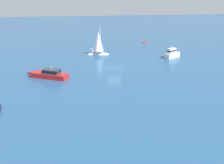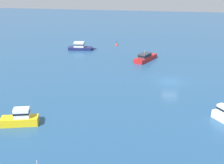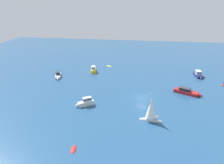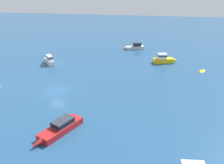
% 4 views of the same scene
% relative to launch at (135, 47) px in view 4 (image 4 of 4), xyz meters
% --- Properties ---
extents(ground_plane, '(164.50, 164.50, 0.00)m').
position_rel_launch_xyz_m(ground_plane, '(-27.26, 11.66, -0.63)').
color(ground_plane, navy).
extents(launch, '(3.06, 5.92, 2.76)m').
position_rel_launch_xyz_m(launch, '(0.00, 0.00, 0.00)').
color(launch, silver).
rests_on(launch, ground).
extents(cabin_cruiser, '(4.39, 3.63, 2.72)m').
position_rel_launch_xyz_m(cabin_cruiser, '(-14.14, 18.01, 0.19)').
color(cabin_cruiser, silver).
rests_on(cabin_cruiser, ground).
extents(motor_cruiser, '(2.53, 5.57, 2.13)m').
position_rel_launch_xyz_m(motor_cruiser, '(-10.00, -7.11, 0.18)').
color(motor_cruiser, yellow).
rests_on(motor_cruiser, ground).
extents(motor_cruiser_1, '(7.55, 4.80, 2.13)m').
position_rel_launch_xyz_m(motor_cruiser_1, '(-38.89, 7.09, -0.01)').
color(motor_cruiser_1, '#B21E1E').
rests_on(motor_cruiser_1, ground).
extents(dinghy, '(2.29, 1.89, 0.32)m').
position_rel_launch_xyz_m(dinghy, '(-14.22, -14.64, -0.63)').
color(dinghy, yellow).
rests_on(dinghy, ground).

